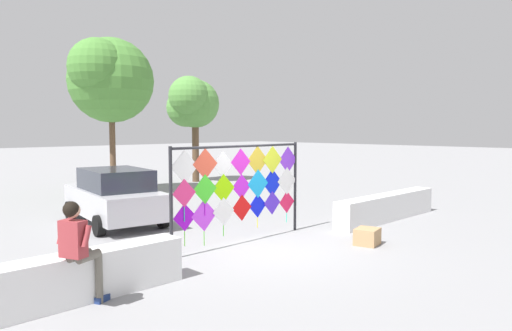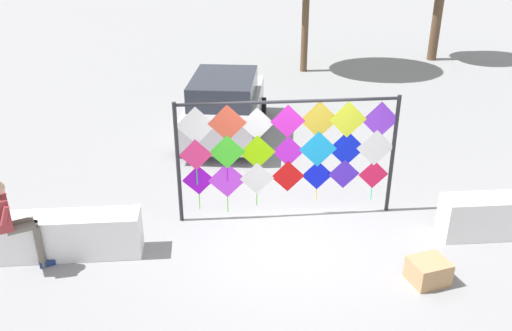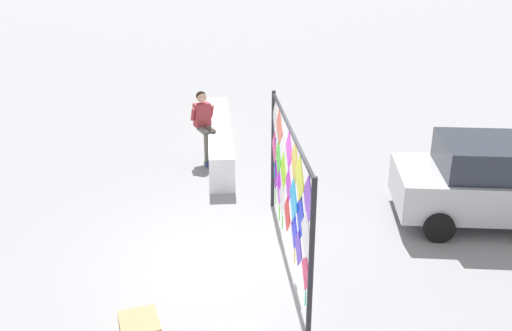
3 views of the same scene
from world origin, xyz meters
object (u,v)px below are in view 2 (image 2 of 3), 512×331
object	(u,v)px
parked_car	(225,105)
cardboard_box_large	(428,271)
kite_display_rack	(288,146)
seated_vendor	(12,217)

from	to	relation	value
parked_car	cardboard_box_large	world-z (taller)	parked_car
kite_display_rack	parked_car	distance (m)	4.15
seated_vendor	parked_car	size ratio (longest dim) A/B	0.39
kite_display_rack	seated_vendor	world-z (taller)	kite_display_rack
seated_vendor	kite_display_rack	bearing A→B (deg)	16.45
kite_display_rack	cardboard_box_large	size ratio (longest dim) A/B	7.10
seated_vendor	cardboard_box_large	world-z (taller)	seated_vendor
seated_vendor	cardboard_box_large	distance (m)	6.26
cardboard_box_large	seated_vendor	bearing A→B (deg)	172.31
seated_vendor	parked_car	xyz separation A→B (m)	(3.32, 5.25, -0.18)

